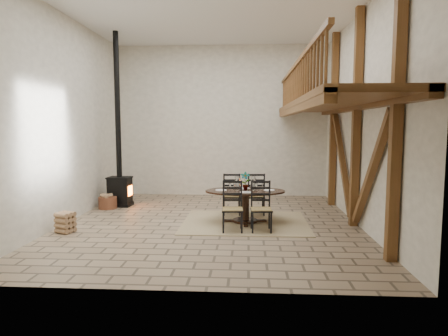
# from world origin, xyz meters

# --- Properties ---
(ground) EXTENTS (8.00, 8.00, 0.00)m
(ground) POSITION_xyz_m (0.00, 0.00, 0.00)
(ground) COLOR #988265
(ground) RESTS_ON ground
(room_shell) EXTENTS (7.02, 8.02, 5.01)m
(room_shell) POSITION_xyz_m (1.19, 0.00, 3.01)
(room_shell) COLOR white
(room_shell) RESTS_ON ground
(rug) EXTENTS (3.00, 2.50, 0.02)m
(rug) POSITION_xyz_m (0.83, 0.11, 0.01)
(rug) COLOR tan
(rug) RESTS_ON ground
(dining_table) EXTENTS (1.98, 2.19, 1.24)m
(dining_table) POSITION_xyz_m (0.83, 0.11, 0.45)
(dining_table) COLOR black
(dining_table) RESTS_ON ground
(wood_stove) EXTENTS (0.70, 0.56, 5.00)m
(wood_stove) POSITION_xyz_m (-2.86, 1.93, 1.12)
(wood_stove) COLOR black
(wood_stove) RESTS_ON ground
(log_basket) EXTENTS (0.51, 0.51, 0.42)m
(log_basket) POSITION_xyz_m (-3.10, 1.55, 0.18)
(log_basket) COLOR brown
(log_basket) RESTS_ON ground
(log_stack) EXTENTS (0.43, 0.44, 0.46)m
(log_stack) POSITION_xyz_m (-3.11, -1.05, 0.23)
(log_stack) COLOR tan
(log_stack) RESTS_ON ground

